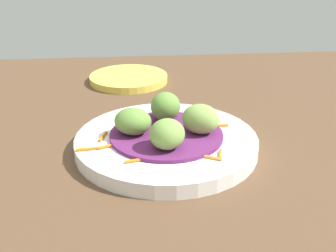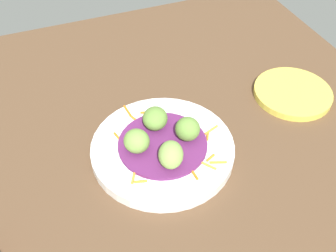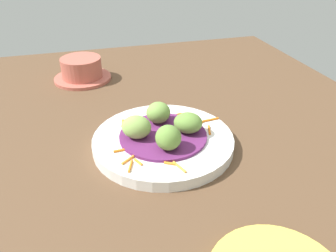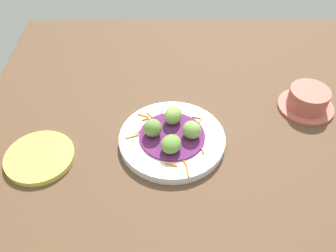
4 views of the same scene
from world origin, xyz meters
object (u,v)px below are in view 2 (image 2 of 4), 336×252
guac_scoop_left (137,141)px  guac_scoop_back (155,118)px  guac_scoop_center (171,154)px  side_plate_small (293,93)px  guac_scoop_right (188,129)px  main_plate (163,149)px

guac_scoop_left → guac_scoop_back: guac_scoop_left is taller
guac_scoop_center → guac_scoop_back: (-0.63, -9.04, -0.25)cm
guac_scoop_center → side_plate_small: size_ratio=0.33×
guac_scoop_left → guac_scoop_right: (-9.04, 0.63, 0.13)cm
main_plate → guac_scoop_left: (4.52, -0.31, 3.51)cm
main_plate → guac_scoop_back: guac_scoop_back is taller
guac_scoop_center → side_plate_small: 32.35cm
side_plate_small → main_plate: bearing=9.1°
main_plate → side_plate_small: main_plate is taller
guac_scoop_left → guac_scoop_right: 9.06cm
guac_scoop_center → guac_scoop_right: bearing=-139.0°
guac_scoop_left → main_plate: bearing=176.0°
guac_scoop_center → guac_scoop_right: guac_scoop_right is taller
main_plate → guac_scoop_right: (-4.52, 0.31, 3.64)cm
main_plate → guac_scoop_left: size_ratio=5.54×
guac_scoop_center → guac_scoop_back: bearing=-94.0°
guac_scoop_left → guac_scoop_back: (-4.83, -4.21, -0.18)cm
main_plate → guac_scoop_left: guac_scoop_left is taller
guac_scoop_right → guac_scoop_back: bearing=-49.0°
guac_scoop_center → guac_scoop_right: 6.41cm
main_plate → guac_scoop_center: size_ratio=4.90×
main_plate → guac_scoop_left: 5.73cm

